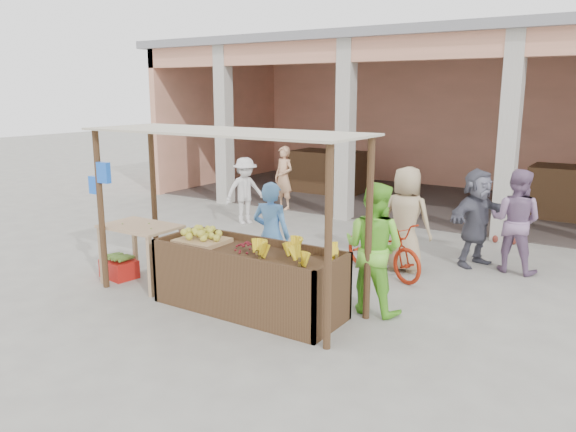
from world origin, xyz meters
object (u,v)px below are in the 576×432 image
Objects in this scene: fruit_stall at (249,282)px; vendor_green at (374,244)px; side_table at (141,234)px; motorcycle at (383,246)px; red_crate at (119,269)px; vendor_blue at (271,232)px.

vendor_green is (1.40, 0.88, 0.52)m from fruit_stall.
side_table is 3.78m from motorcycle.
side_table is 0.84m from red_crate.
fruit_stall is 1.73m from vendor_green.
vendor_blue is at bearing 105.88° from fruit_stall.
fruit_stall is 2.28× the size of side_table.
vendor_green is at bearing 21.41° from red_crate.
side_table reaches higher than fruit_stall.
fruit_stall is at bearing 9.18° from red_crate.
red_crate is 4.21m from motorcycle.
vendor_green reaches higher than red_crate.
side_table is 0.64× the size of motorcycle.
motorcycle is at bearing -67.78° from vendor_green.
vendor_blue is (-0.26, 0.91, 0.46)m from fruit_stall.
motorcycle is (1.16, 1.47, -0.39)m from vendor_blue.
vendor_green reaches higher than vendor_blue.
side_table is at bearing -178.96° from fruit_stall.
side_table is 2.07× the size of red_crate.
vendor_green reaches higher than fruit_stall.
motorcycle reaches higher than red_crate.
motorcycle is (-0.50, 1.50, -0.46)m from vendor_green.
vendor_blue is at bearing 30.94° from red_crate.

